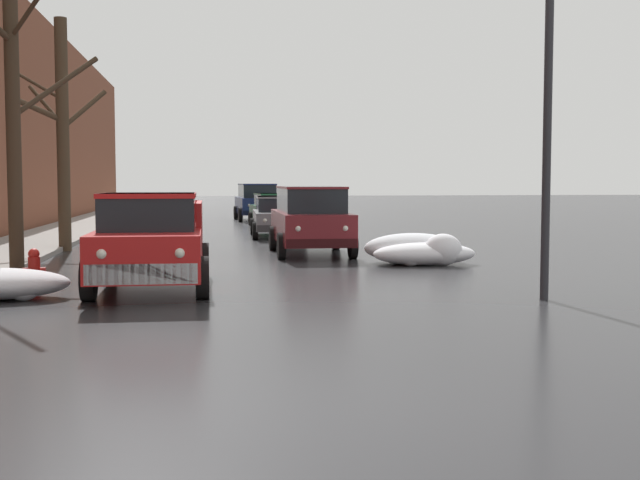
{
  "coord_description": "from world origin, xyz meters",
  "views": [
    {
      "loc": [
        -0.59,
        -6.83,
        1.98
      ],
      "look_at": [
        1.35,
        7.33,
        0.95
      ],
      "focal_mm": 46.42,
      "sensor_mm": 36.0,
      "label": 1
    }
  ],
  "objects": [
    {
      "name": "ground_plane",
      "position": [
        0.0,
        0.0,
        0.0
      ],
      "size": [
        200.0,
        200.0,
        0.0
      ],
      "primitive_type": "plane",
      "color": "#2B2B2D"
    },
    {
      "name": "left_sidewalk_slab",
      "position": [
        -5.92,
        18.0,
        0.07
      ],
      "size": [
        2.68,
        80.0,
        0.13
      ],
      "primitive_type": "cube",
      "color": "gray",
      "rests_on": "ground"
    },
    {
      "name": "snow_bank_along_left_kerb",
      "position": [
        4.3,
        12.63,
        0.35
      ],
      "size": [
        2.37,
        1.14,
        0.71
      ],
      "color": "white",
      "rests_on": "ground"
    },
    {
      "name": "snow_bank_near_corner_right",
      "position": [
        4.52,
        11.85,
        0.29
      ],
      "size": [
        2.45,
        1.05,
        0.74
      ],
      "color": "white",
      "rests_on": "ground"
    },
    {
      "name": "snow_bank_along_right_kerb",
      "position": [
        -4.44,
        31.08,
        0.33
      ],
      "size": [
        2.07,
        1.08,
        0.68
      ],
      "color": "white",
      "rests_on": "ground"
    },
    {
      "name": "bare_tree_second_along_sidewalk",
      "position": [
        -4.51,
        11.06,
        3.54
      ],
      "size": [
        2.41,
        2.92,
        6.7
      ],
      "color": "#382B1E",
      "rests_on": "ground"
    },
    {
      "name": "bare_tree_mid_block",
      "position": [
        -4.58,
        17.09,
        3.33
      ],
      "size": [
        2.73,
        1.89,
        6.46
      ],
      "color": "#423323",
      "rests_on": "ground"
    },
    {
      "name": "pickup_truck_red_approaching_near_lane",
      "position": [
        -1.6,
        8.41,
        0.88
      ],
      "size": [
        2.08,
        5.02,
        1.76
      ],
      "color": "red",
      "rests_on": "ground"
    },
    {
      "name": "suv_maroon_parked_kerbside_close",
      "position": [
        2.16,
        15.14,
        0.99
      ],
      "size": [
        2.0,
        4.56,
        1.82
      ],
      "color": "maroon",
      "rests_on": "ground"
    },
    {
      "name": "sedan_grey_parked_kerbside_mid",
      "position": [
        1.86,
        22.12,
        0.75
      ],
      "size": [
        1.91,
        4.32,
        1.42
      ],
      "color": "slate",
      "rests_on": "ground"
    },
    {
      "name": "sedan_green_parked_far_down_block",
      "position": [
        2.3,
        28.57,
        0.75
      ],
      "size": [
        2.18,
        4.0,
        1.42
      ],
      "color": "#1E5633",
      "rests_on": "ground"
    },
    {
      "name": "suv_darkblue_queued_behind_truck",
      "position": [
        1.87,
        34.13,
        0.99
      ],
      "size": [
        2.22,
        4.5,
        1.82
      ],
      "color": "navy",
      "rests_on": "ground"
    },
    {
      "name": "fire_hydrant",
      "position": [
        -3.81,
        9.17,
        0.36
      ],
      "size": [
        0.42,
        0.22,
        0.71
      ],
      "color": "#B21E19",
      "rests_on": "ground"
    },
    {
      "name": "street_lamp_post",
      "position": [
        4.94,
        6.15,
        3.16
      ],
      "size": [
        0.44,
        0.24,
        5.61
      ],
      "color": "#28282D",
      "rests_on": "ground"
    }
  ]
}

